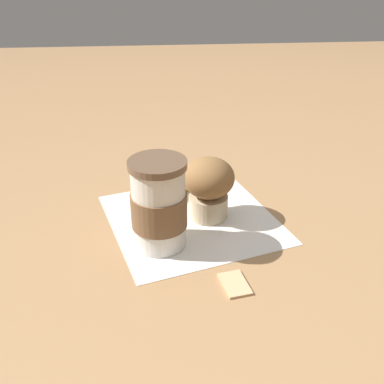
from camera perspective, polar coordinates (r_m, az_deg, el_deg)
ground_plane at (r=0.74m, az=0.00°, el=-3.46°), size 3.00×3.00×0.00m
paper_napkin at (r=0.74m, az=0.00°, el=-3.41°), size 0.32×0.32×0.00m
coffee_cup at (r=0.65m, az=-4.22°, el=-1.68°), size 0.08×0.08×0.14m
muffin at (r=0.72m, az=2.13°, el=0.87°), size 0.08×0.08×0.10m
banana at (r=0.82m, az=-0.76°, el=1.44°), size 0.14×0.11×0.03m
sugar_packet at (r=0.61m, az=5.46°, el=-11.42°), size 0.05×0.04×0.01m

